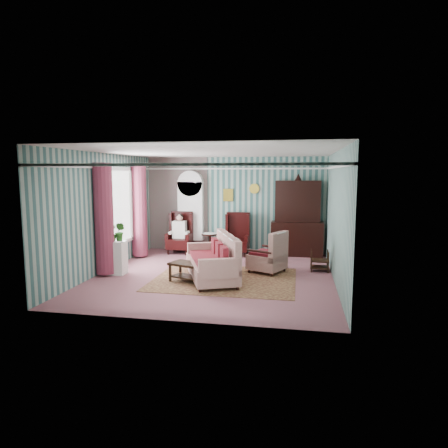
% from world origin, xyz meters
% --- Properties ---
extents(floor, '(6.00, 6.00, 0.00)m').
position_xyz_m(floor, '(0.00, 0.00, 0.00)').
color(floor, '#8F535B').
rests_on(floor, ground).
extents(room_shell, '(5.53, 6.02, 2.91)m').
position_xyz_m(room_shell, '(-0.62, 0.18, 2.01)').
color(room_shell, '#345E5B').
rests_on(room_shell, ground).
extents(bookcase, '(0.80, 0.28, 2.24)m').
position_xyz_m(bookcase, '(-1.35, 2.84, 1.12)').
color(bookcase, white).
rests_on(bookcase, floor).
extents(dresser_hutch, '(1.50, 0.56, 2.36)m').
position_xyz_m(dresser_hutch, '(1.90, 2.72, 1.18)').
color(dresser_hutch, black).
rests_on(dresser_hutch, floor).
extents(wingback_left, '(0.76, 0.80, 1.25)m').
position_xyz_m(wingback_left, '(-1.60, 2.45, 0.62)').
color(wingback_left, black).
rests_on(wingback_left, floor).
extents(wingback_right, '(0.76, 0.80, 1.25)m').
position_xyz_m(wingback_right, '(0.15, 2.45, 0.62)').
color(wingback_right, black).
rests_on(wingback_right, floor).
extents(seated_woman, '(0.44, 0.40, 1.18)m').
position_xyz_m(seated_woman, '(-1.60, 2.45, 0.59)').
color(seated_woman, white).
rests_on(seated_woman, floor).
extents(round_side_table, '(0.50, 0.50, 0.60)m').
position_xyz_m(round_side_table, '(-0.70, 2.60, 0.30)').
color(round_side_table, black).
rests_on(round_side_table, floor).
extents(nest_table, '(0.45, 0.38, 0.54)m').
position_xyz_m(nest_table, '(2.47, 0.90, 0.27)').
color(nest_table, black).
rests_on(nest_table, floor).
extents(plant_stand, '(0.55, 0.35, 0.80)m').
position_xyz_m(plant_stand, '(-2.40, -0.30, 0.40)').
color(plant_stand, silver).
rests_on(plant_stand, floor).
extents(rug, '(3.20, 2.60, 0.01)m').
position_xyz_m(rug, '(0.30, -0.30, 0.01)').
color(rug, '#4C191E').
rests_on(rug, floor).
extents(sofa, '(1.63, 2.28, 1.14)m').
position_xyz_m(sofa, '(0.01, -0.39, 0.57)').
color(sofa, beige).
rests_on(sofa, floor).
extents(floral_armchair, '(1.08, 1.10, 1.02)m').
position_xyz_m(floral_armchair, '(1.20, 0.53, 0.51)').
color(floral_armchair, beige).
rests_on(floral_armchair, floor).
extents(coffee_table, '(0.93, 0.73, 0.43)m').
position_xyz_m(coffee_table, '(-0.46, -0.66, 0.22)').
color(coffee_table, black).
rests_on(coffee_table, floor).
extents(potted_plant_a, '(0.48, 0.45, 0.44)m').
position_xyz_m(potted_plant_a, '(-2.51, -0.38, 1.02)').
color(potted_plant_a, '#1A541E').
rests_on(potted_plant_a, plant_stand).
extents(potted_plant_b, '(0.29, 0.26, 0.45)m').
position_xyz_m(potted_plant_b, '(-2.27, -0.21, 1.02)').
color(potted_plant_b, '#224B17').
rests_on(potted_plant_b, plant_stand).
extents(potted_plant_c, '(0.24, 0.24, 0.38)m').
position_xyz_m(potted_plant_c, '(-2.46, -0.25, 0.99)').
color(potted_plant_c, '#174B19').
rests_on(potted_plant_c, plant_stand).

